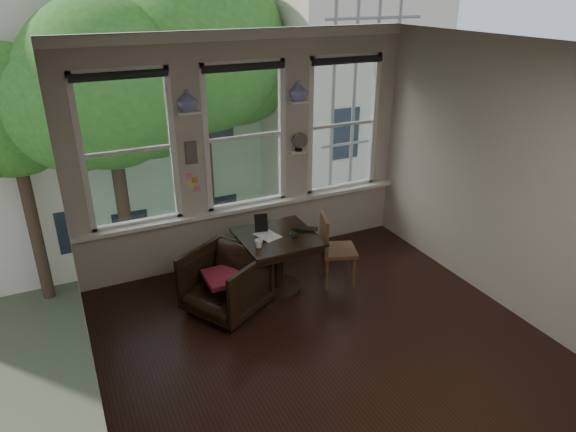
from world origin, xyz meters
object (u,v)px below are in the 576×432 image
table (278,263)px  side_chair_right (338,250)px  mug (259,244)px  armchair_left (225,282)px  laptop (305,231)px

table → side_chair_right: (0.76, -0.15, 0.09)m
table → mug: (-0.32, -0.17, 0.42)m
armchair_left → side_chair_right: 1.49m
table → laptop: 0.52m
table → mug: mug is taller
table → laptop: size_ratio=2.93×
side_chair_right → laptop: bearing=94.1°
armchair_left → mug: mug is taller
mug → armchair_left: bearing=175.8°
side_chair_right → mug: size_ratio=9.28×
table → side_chair_right: bearing=-11.4°
side_chair_right → mug: (-1.08, -0.02, 0.34)m
armchair_left → side_chair_right: size_ratio=0.89×
armchair_left → side_chair_right: side_chair_right is taller
table → side_chair_right: side_chair_right is taller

